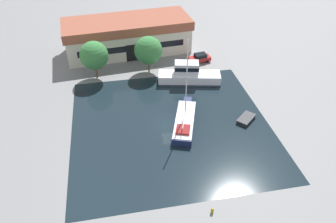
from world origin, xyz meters
The scene contains 10 objects.
ground_plane centered at (0.00, 0.00, 0.00)m, with size 440.00×440.00×0.00m, color slate.
water_canal centered at (0.00, 0.00, 0.00)m, with size 28.70×28.37×0.01m, color black.
warehouse_building centered at (-3.84, 25.68, 3.35)m, with size 25.72×11.80×6.63m.
quay_tree_near_building centered at (-0.93, 16.16, 4.39)m, with size 5.04×5.04×6.92m.
quay_tree_by_water centered at (-10.43, 15.81, 4.48)m, with size 4.96×4.96×6.96m.
parked_car centered at (9.31, 18.21, 0.84)m, with size 4.42×2.43×1.68m.
sailboat_moored centered at (2.08, -0.14, 0.67)m, with size 5.56×10.71×13.32m.
motor_cruiser centered at (5.40, 11.37, 1.39)m, with size 11.27×5.21×3.87m.
small_dinghy centered at (11.36, -0.92, 0.30)m, with size 3.55×3.44×0.57m.
mooring_bollard centered at (1.59, -15.74, 0.36)m, with size 0.34×0.34×0.68m.
Camera 1 is at (-7.33, -36.63, 30.68)m, focal length 35.00 mm.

